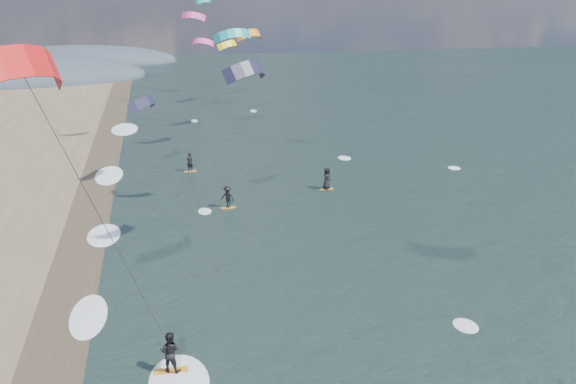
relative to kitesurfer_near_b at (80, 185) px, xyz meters
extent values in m
cube|color=#382D23|center=(-2.79, 5.10, -10.14)|extent=(3.00, 240.00, 0.00)
ellipsoid|color=#3D4756|center=(-12.79, 115.10, -10.15)|extent=(40.00, 18.00, 7.00)
cube|color=orange|center=(2.42, 4.34, -10.11)|extent=(1.47, 0.45, 0.07)
imported|color=black|center=(2.42, 4.34, -9.14)|extent=(1.11, 0.99, 1.87)
ellipsoid|color=white|center=(2.72, 3.54, -10.15)|extent=(2.60, 4.20, 0.12)
cylinder|color=black|center=(0.67, 1.34, -2.38)|extent=(0.02, 0.02, 14.68)
cube|color=orange|center=(7.25, 24.72, -10.12)|extent=(1.10, 0.35, 0.05)
imported|color=black|center=(7.25, 24.72, -9.26)|extent=(1.24, 1.13, 1.67)
cube|color=orange|center=(15.62, 27.55, -10.12)|extent=(1.10, 0.35, 0.05)
imported|color=black|center=(15.62, 27.55, -9.21)|extent=(1.01, 1.02, 1.78)
cube|color=orange|center=(5.04, 34.87, -10.12)|extent=(1.10, 0.35, 0.05)
imported|color=black|center=(5.04, 34.87, -9.25)|extent=(0.74, 0.67, 1.69)
ellipsoid|color=white|center=(-1.59, 10.10, -10.15)|extent=(2.40, 5.40, 0.11)
ellipsoid|color=white|center=(-1.59, 21.10, -10.15)|extent=(2.40, 5.40, 0.11)
ellipsoid|color=white|center=(-1.59, 35.10, -10.15)|extent=(2.40, 5.40, 0.11)
ellipsoid|color=white|center=(-1.59, 53.10, -10.15)|extent=(2.40, 5.40, 0.11)
camera|label=1|loc=(2.58, -20.26, 6.25)|focal=40.00mm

